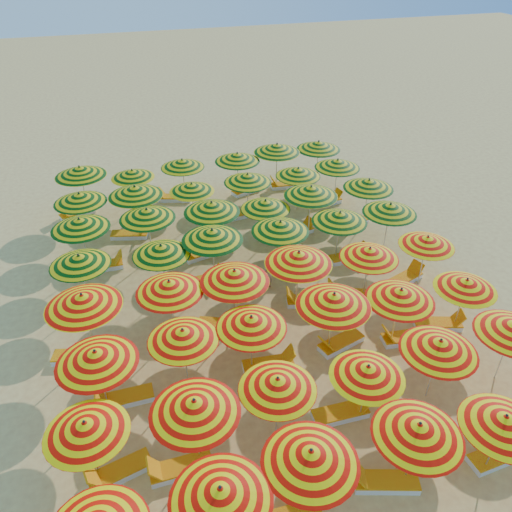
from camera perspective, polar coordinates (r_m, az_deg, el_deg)
The scene contains 77 objects.
ground at distance 20.03m, azimuth 0.41°, elevation -4.57°, with size 120.00×120.00×0.00m, color #E8C367.
umbrella_1 at distance 11.97m, azimuth -4.08°, elevation -25.48°, with size 2.71×2.71×2.47m.
umbrella_2 at distance 12.48m, azimuth 6.26°, elevation -21.82°, with size 2.94×2.94×2.49m.
umbrella_3 at distance 13.51m, azimuth 18.09°, elevation -18.35°, with size 2.91×2.91×2.43m.
umbrella_4 at distance 14.57m, azimuth 26.52°, elevation -16.57°, with size 2.69×2.69×2.33m.
umbrella_6 at distance 13.76m, azimuth -18.89°, elevation -18.07°, with size 2.22×2.22×2.30m.
umbrella_7 at distance 13.32m, azimuth -7.04°, elevation -16.70°, with size 3.15×3.15×2.53m.
umbrella_8 at distance 13.97m, azimuth 2.49°, elevation -14.39°, with size 2.59×2.59×2.32m.
umbrella_9 at distance 14.66m, azimuth 12.65°, elevation -12.73°, with size 2.81×2.81×2.27m.
umbrella_10 at distance 15.75m, azimuth 20.25°, elevation -9.62°, with size 2.93×2.93×2.44m.
umbrella_12 at distance 15.09m, azimuth -17.82°, elevation -10.94°, with size 2.90×2.90×2.52m.
umbrella_13 at distance 15.42m, azimuth -8.36°, elevation -8.92°, with size 2.29×2.29×2.35m.
umbrella_14 at distance 15.64m, azimuth -0.53°, elevation -7.56°, with size 2.40×2.40×2.39m.
umbrella_15 at distance 16.34m, azimuth 8.88°, elevation -4.97°, with size 3.10×3.10×2.63m.
umbrella_16 at distance 17.26m, azimuth 16.19°, elevation -4.28°, with size 2.98×2.98×2.47m.
umbrella_17 at distance 18.75m, azimuth 22.88°, elevation -3.00°, with size 2.81×2.81×2.30m.
umbrella_18 at distance 17.02m, azimuth -19.20°, elevation -4.85°, with size 2.62×2.62×2.65m.
umbrella_19 at distance 17.17m, azimuth -9.87°, elevation -3.45°, with size 2.96×2.96×2.48m.
umbrella_20 at distance 17.24m, azimuth -2.47°, elevation -2.29°, with size 3.17×3.17×2.60m.
umbrella_21 at distance 18.14m, azimuth 4.90°, elevation -0.20°, with size 3.31×3.31×2.65m.
umbrella_22 at distance 19.23m, azimuth 12.84°, elevation 0.34°, with size 2.32×2.32×2.38m.
umbrella_23 at distance 20.69m, azimuth 18.98°, elevation 1.62°, with size 2.29×2.29×2.32m.
umbrella_24 at distance 19.48m, azimuth -19.54°, elevation -0.45°, with size 2.98×2.98×2.38m.
umbrella_25 at distance 19.28m, azimuth -10.79°, elevation 0.67°, with size 2.30×2.30×2.37m.
umbrella_26 at distance 19.57m, azimuth -5.03°, elevation 2.42°, with size 2.51×2.51×2.59m.
umbrella_27 at distance 20.22m, azimuth 2.81°, elevation 3.40°, with size 2.69×2.69×2.51m.
umbrella_28 at distance 21.21m, azimuth 9.55°, elevation 4.41°, with size 2.52×2.52×2.48m.
umbrella_29 at distance 22.33m, azimuth 15.08°, elevation 5.27°, with size 2.96×2.96×2.48m.
umbrella_30 at distance 21.58m, azimuth -19.49°, elevation 3.50°, with size 2.48×2.48×2.53m.
umbrella_31 at distance 21.58m, azimuth -12.36°, elevation 4.74°, with size 2.99×2.99×2.52m.
umbrella_32 at distance 21.55m, azimuth -5.09°, elevation 5.56°, with size 2.81×2.81×2.59m.
umbrella_33 at distance 22.12m, azimuth 1.09°, elevation 5.88°, with size 2.47×2.47×2.35m.
umbrella_34 at distance 22.89m, azimuth 6.30°, elevation 7.37°, with size 3.17×3.17×2.63m.
umbrella_35 at distance 24.25m, azimuth 12.77°, elevation 8.03°, with size 2.46×2.46×2.51m.
umbrella_36 at distance 23.78m, azimuth -19.51°, elevation 6.28°, with size 3.08×3.08×2.49m.
umbrella_37 at distance 23.40m, azimuth -13.66°, elevation 7.22°, with size 2.97×2.97×2.63m.
umbrella_38 at distance 23.99m, azimuth -7.37°, elevation 7.78°, with size 2.64×2.64×2.28m.
umbrella_39 at distance 24.38m, azimuth -0.97°, elevation 8.88°, with size 2.33×2.33×2.45m.
umbrella_40 at distance 25.23m, azimuth 4.84°, elevation 9.53°, with size 2.88×2.88×2.38m.
umbrella_41 at distance 26.24m, azimuth 9.30°, elevation 10.37°, with size 2.60×2.60×2.47m.
umbrella_42 at distance 26.14m, azimuth -19.47°, elevation 9.11°, with size 2.54×2.54×2.64m.
umbrella_43 at distance 25.93m, azimuth -13.94°, elevation 9.10°, with size 2.53×2.53×2.28m.
umbrella_44 at distance 26.38m, azimuth -8.42°, elevation 10.42°, with size 2.74×2.74×2.39m.
umbrella_45 at distance 26.60m, azimuth -2.16°, elevation 11.21°, with size 2.53×2.53×2.51m.
umbrella_46 at distance 27.41m, azimuth 2.41°, elevation 12.20°, with size 2.84×2.84×2.66m.
umbrella_47 at distance 28.22m, azimuth 7.16°, elevation 12.43°, with size 2.55×2.55×2.56m.
lounger_3 at distance 14.87m, azimuth 14.46°, elevation -23.69°, with size 1.83×1.07×0.69m.
lounger_4 at distance 16.36m, azimuth 26.03°, elevation -19.78°, with size 1.77×0.69×0.69m.
lounger_6 at distance 15.09m, azimuth -15.46°, elevation -22.68°, with size 1.82×0.97×0.69m.
lounger_7 at distance 14.82m, azimuth -8.73°, elevation -22.87°, with size 1.74×0.60×0.69m.
lounger_8 at distance 15.97m, azimuth 9.77°, elevation -17.24°, with size 1.74×0.61×0.69m.
lounger_9 at distance 16.62m, azimuth -14.81°, elevation -15.43°, with size 1.74×0.60×0.69m.
lounger_10 at distance 17.07m, azimuth 1.55°, elevation -12.26°, with size 1.77×0.72×0.69m.
lounger_11 at distance 18.03m, azimuth 9.57°, elevation -9.75°, with size 1.83×1.05×0.69m.
lounger_12 at distance 18.74m, azimuth 16.60°, elevation -8.92°, with size 1.78×0.74×0.69m.
lounger_13 at distance 19.71m, azimuth 20.16°, elevation -7.28°, with size 1.83×1.08×0.69m.
lounger_14 at distance 18.32m, azimuth -19.49°, elevation -10.80°, with size 1.82×1.01×0.69m.
lounger_15 at distance 18.51m, azimuth -3.85°, elevation -7.87°, with size 1.82×1.21×0.69m.
lounger_16 at distance 19.65m, azimuth 5.89°, elevation -5.09°, with size 1.82×0.97×0.69m.
lounger_17 at distance 20.21m, azimuth 10.45°, elevation -4.28°, with size 1.82×1.22×0.69m.
lounger_18 at distance 21.59m, azimuth 16.63°, elevation -2.49°, with size 1.83×1.13×0.69m.
lounger_19 at distance 20.65m, azimuth -19.91°, elevation -5.09°, with size 1.78×0.74×0.69m.
lounger_20 at distance 20.68m, azimuth -6.09°, elevation -2.85°, with size 1.78×0.74×0.69m.
lounger_21 at distance 21.56m, azimuth 4.10°, elevation -1.01°, with size 1.82×1.25×0.69m.
lounger_22 at distance 22.40m, azimuth 10.60°, elevation -0.08°, with size 1.75×0.65×0.69m.
lounger_23 at distance 22.44m, azimuth -17.00°, elevation -1.06°, with size 1.73×0.59×0.69m.
lounger_24 at distance 22.37m, azimuth -6.19°, elevation 0.29°, with size 1.82×1.00×0.69m.
lounger_25 at distance 23.93m, azimuth 4.68°, elevation 2.82°, with size 1.82×0.94×0.69m.
lounger_26 at distance 24.91m, azimuth 11.00°, elevation 3.62°, with size 1.82×1.23×0.69m.
lounger_27 at distance 24.35m, azimuth -14.14°, elevation 2.41°, with size 1.82×1.00×0.69m.
lounger_28 at distance 25.27m, azimuth -2.10°, elevation 4.74°, with size 1.78×0.76×0.69m.
lounger_29 at distance 26.81m, azimuth 8.03°, elevation 6.22°, with size 1.80×0.82×0.69m.
lounger_30 at distance 26.97m, azimuth -19.85°, elevation 4.60°, with size 1.82×1.18×0.69m.
lounger_31 at distance 27.25m, azimuth -9.37°, elevation 6.58°, with size 1.83×1.08×0.69m.
lounger_32 at distance 27.72m, azimuth -1.14°, elevation 7.54°, with size 1.83×1.14×0.69m.
lounger_33 at distance 28.35m, azimuth 3.35°, elevation 8.12°, with size 1.78×0.75×0.69m.
beachgoer_a at distance 20.01m, azimuth 1.33°, elevation -2.04°, with size 0.52×0.34×1.43m, color tan.
Camera 1 is at (-4.66, -14.97, 12.47)m, focal length 35.00 mm.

